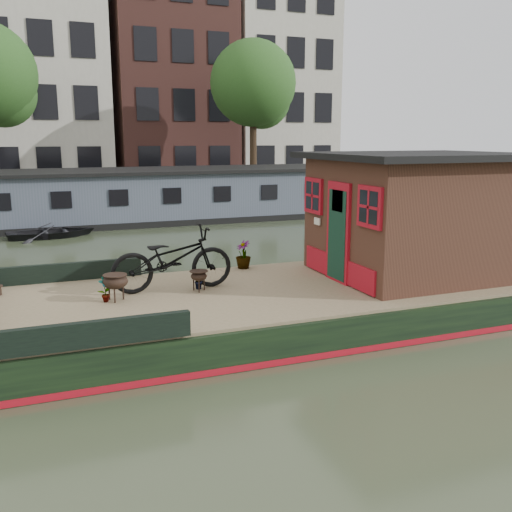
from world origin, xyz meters
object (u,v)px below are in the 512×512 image
object	(u,v)px
brazier_front	(199,281)
bicycle	(172,259)
dinghy	(51,228)
brazier_rear	(115,288)
potted_plant_a	(105,290)
cabin	(417,213)

from	to	relation	value
brazier_front	bicycle	bearing A→B (deg)	149.61
brazier_front	dinghy	world-z (taller)	brazier_front
brazier_front	brazier_rear	bearing A→B (deg)	-176.56
potted_plant_a	brazier_front	bearing A→B (deg)	3.64
brazier_rear	potted_plant_a	bearing A→B (deg)	-174.67
brazier_rear	bicycle	bearing A→B (deg)	17.47
bicycle	brazier_rear	bearing A→B (deg)	107.55
brazier_front	brazier_rear	size ratio (longest dim) A/B	0.82
potted_plant_a	cabin	bearing A→B (deg)	-1.52
bicycle	brazier_front	xyz separation A→B (m)	(0.42, -0.25, -0.39)
cabin	dinghy	size ratio (longest dim) A/B	1.37
cabin	potted_plant_a	bearing A→B (deg)	178.48
brazier_rear	dinghy	xyz separation A→B (m)	(-0.70, 11.11, -0.58)
bicycle	brazier_rear	size ratio (longest dim) A/B	4.78
bicycle	brazier_front	bearing A→B (deg)	-120.31
cabin	brazier_rear	bearing A→B (deg)	178.28
brazier_front	dinghy	distance (m)	11.25
potted_plant_a	brazier_rear	bearing A→B (deg)	5.33
brazier_rear	dinghy	distance (m)	11.14
potted_plant_a	brazier_rear	xyz separation A→B (m)	(0.17, 0.02, 0.01)
dinghy	bicycle	bearing A→B (deg)	-175.85
cabin	potted_plant_a	size ratio (longest dim) A/B	9.33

